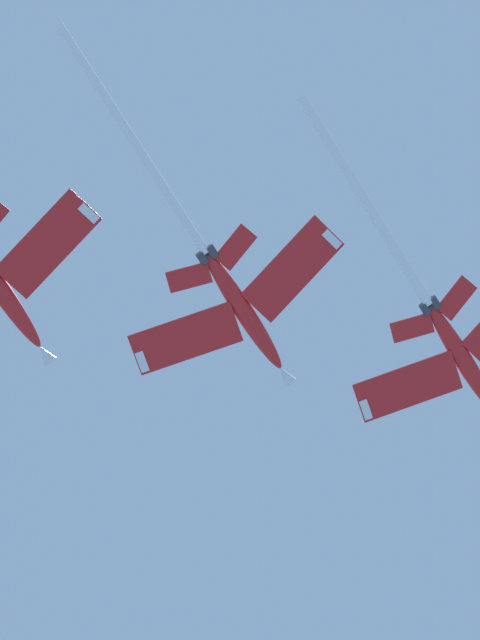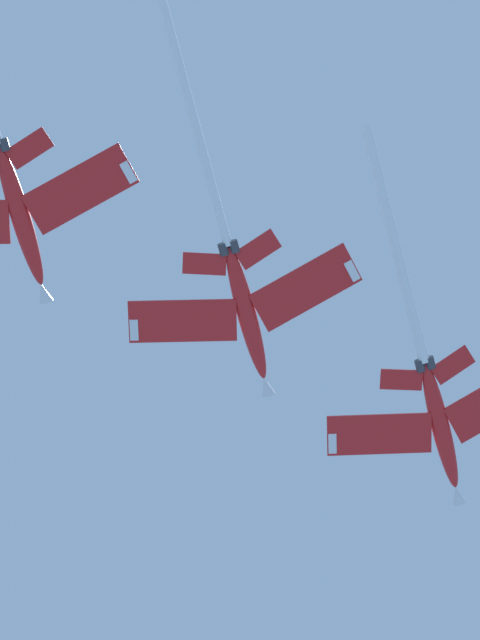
{
  "view_description": "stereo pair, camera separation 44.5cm",
  "coord_description": "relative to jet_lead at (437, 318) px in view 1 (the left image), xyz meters",
  "views": [
    {
      "loc": [
        8.81,
        8.26,
        1.75
      ],
      "look_at": [
        9.89,
        7.3,
        112.26
      ],
      "focal_mm": 74.32,
      "sensor_mm": 36.0,
      "label": 1
    },
    {
      "loc": [
        9.15,
        8.54,
        1.75
      ],
      "look_at": [
        9.89,
        7.3,
        112.26
      ],
      "focal_mm": 74.32,
      "sensor_mm": 36.0,
      "label": 2
    }
  ],
  "objects": [
    {
      "name": "jet_lead",
      "position": [
        0.0,
        0.0,
        0.0
      ],
      "size": [
        19.56,
        32.6,
        9.79
      ],
      "color": "red"
    },
    {
      "name": "jet_second",
      "position": [
        9.59,
        16.03,
        -3.65
      ],
      "size": [
        19.53,
        32.87,
        10.63
      ],
      "color": "red"
    }
  ]
}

